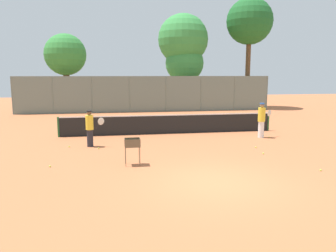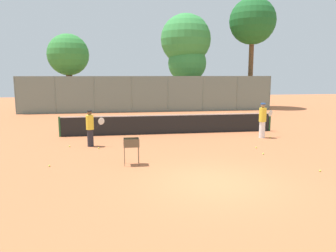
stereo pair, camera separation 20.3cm
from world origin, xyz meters
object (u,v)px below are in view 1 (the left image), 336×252
Objects in this scene: tennis_net at (169,124)px; player_white_outfit at (90,128)px; parked_car at (185,101)px; ball_cart at (132,145)px; player_red_cap at (262,120)px.

player_white_outfit is (-4.11, -2.62, 0.31)m from tennis_net.
parked_car is at bearing 74.61° from player_white_outfit.
ball_cart is at bearing -108.19° from parked_car.
parked_car is at bearing 71.81° from ball_cart.
tennis_net is at bearing 68.24° from ball_cart.
tennis_net is at bearing 43.95° from player_white_outfit.
parked_car reaches higher than ball_cart.
player_red_cap is 0.43× the size of parked_car.
player_white_outfit is 0.40× the size of parked_car.
tennis_net is 7.14× the size of player_white_outfit.
player_white_outfit reaches higher than ball_cart.
ball_cart is at bearing -111.76° from tennis_net.
player_red_cap reaches higher than player_white_outfit.
player_red_cap is 8.07m from ball_cart.
player_white_outfit is 8.68m from player_red_cap.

